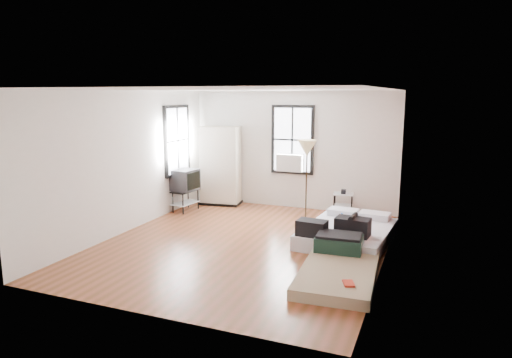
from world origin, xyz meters
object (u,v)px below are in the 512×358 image
at_px(wardrobe, 221,166).
at_px(floor_lamp, 307,152).
at_px(tv_stand, 185,181).
at_px(mattress_bare, 339,265).
at_px(side_table, 343,198).
at_px(mattress_main, 347,232).

xyz_separation_m(wardrobe, floor_lamp, (2.49, -1.06, 0.58)).
xyz_separation_m(wardrobe, tv_stand, (-0.46, -0.95, -0.26)).
distance_m(mattress_bare, side_table, 3.54).
bearing_deg(wardrobe, mattress_main, -34.89).
height_order(side_table, floor_lamp, floor_lamp).
height_order(wardrobe, side_table, wardrobe).
height_order(side_table, tv_stand, tv_stand).
bearing_deg(mattress_main, mattress_bare, -78.91).
bearing_deg(floor_lamp, mattress_main, -36.52).
xyz_separation_m(mattress_bare, wardrobe, (-3.67, 3.41, 0.83)).
height_order(mattress_main, mattress_bare, mattress_main).
height_order(mattress_main, side_table, mattress_main).
relative_size(side_table, floor_lamp, 0.33).
bearing_deg(mattress_bare, floor_lamp, 113.37).
relative_size(wardrobe, side_table, 3.32).
distance_m(mattress_bare, floor_lamp, 2.98).
xyz_separation_m(side_table, tv_stand, (-3.52, -1.02, 0.32)).
bearing_deg(wardrobe, side_table, -6.26).
height_order(mattress_bare, wardrobe, wardrobe).
bearing_deg(mattress_main, wardrobe, 157.63).
height_order(mattress_main, floor_lamp, floor_lamp).
relative_size(mattress_bare, tv_stand, 2.13).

